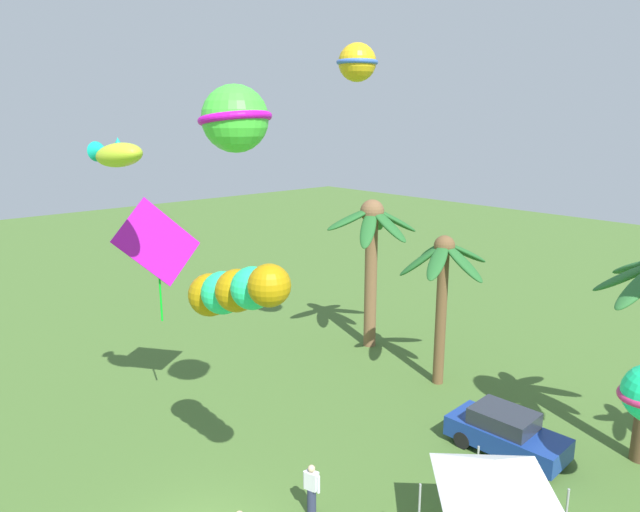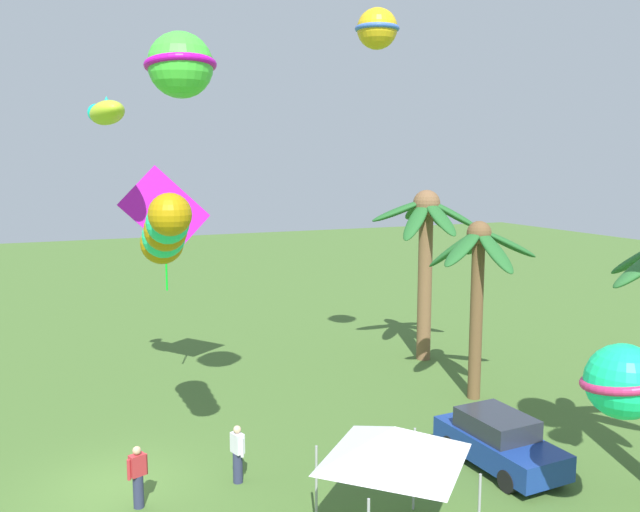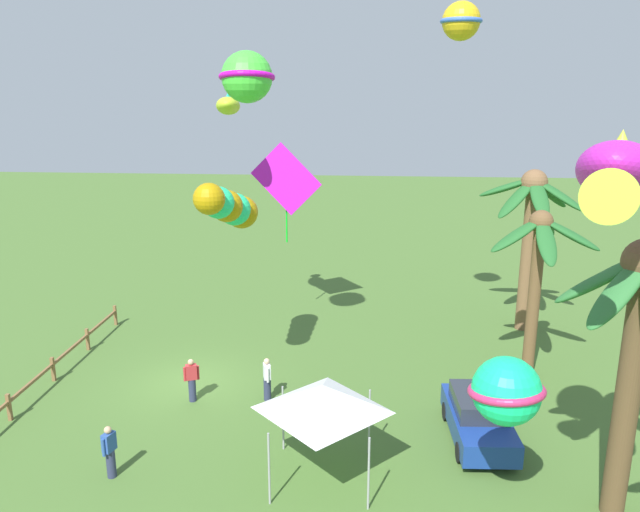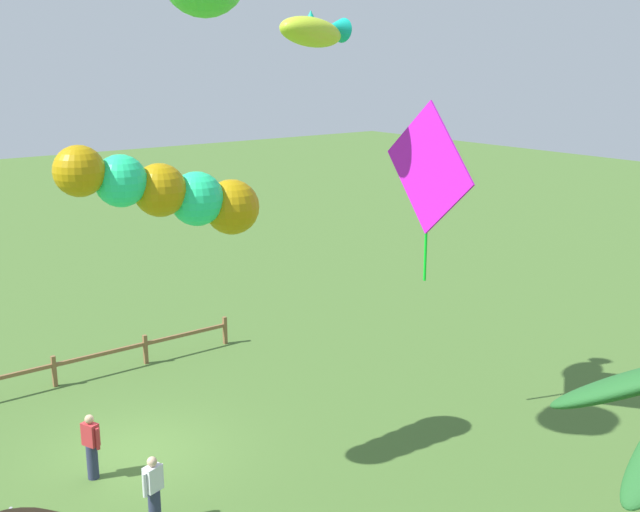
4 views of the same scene
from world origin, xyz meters
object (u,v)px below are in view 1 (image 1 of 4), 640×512
(parked_car_0, at_px, (506,432))
(spectator_2, at_px, (312,490))
(kite_tube_3, at_px, (233,291))
(kite_ball_0, at_px, (235,119))
(festival_tent, at_px, (495,474))
(palm_tree_0, at_px, (372,240))
(kite_ball_4, at_px, (357,62))
(palm_tree_2, at_px, (443,275))
(kite_fish_1, at_px, (116,154))
(kite_diamond_2, at_px, (157,244))

(parked_car_0, height_order, spectator_2, spectator_2)
(kite_tube_3, bearing_deg, spectator_2, 46.09)
(kite_ball_0, height_order, kite_tube_3, kite_ball_0)
(festival_tent, bearing_deg, kite_tube_3, -146.73)
(palm_tree_0, height_order, spectator_2, palm_tree_0)
(kite_ball_0, bearing_deg, palm_tree_0, 116.50)
(kite_tube_3, distance_m, kite_ball_4, 11.04)
(palm_tree_0, bearing_deg, kite_ball_0, -63.50)
(palm_tree_0, relative_size, parked_car_0, 1.85)
(palm_tree_2, bearing_deg, kite_fish_1, -104.57)
(kite_fish_1, relative_size, kite_diamond_2, 0.51)
(kite_ball_0, height_order, kite_fish_1, kite_ball_0)
(palm_tree_2, height_order, kite_ball_4, kite_ball_4)
(spectator_2, distance_m, festival_tent, 5.18)
(spectator_2, height_order, kite_diamond_2, kite_diamond_2)
(palm_tree_0, xyz_separation_m, festival_tent, (12.07, -8.29, -2.93))
(kite_fish_1, relative_size, kite_ball_4, 1.09)
(palm_tree_2, height_order, spectator_2, palm_tree_2)
(spectator_2, distance_m, kite_fish_1, 11.28)
(spectator_2, bearing_deg, festival_tent, 27.97)
(palm_tree_2, distance_m, kite_fish_1, 13.54)
(kite_ball_0, distance_m, kite_ball_4, 8.35)
(kite_diamond_2, bearing_deg, festival_tent, 12.11)
(palm_tree_2, distance_m, kite_ball_0, 12.24)
(kite_diamond_2, relative_size, kite_ball_4, 2.15)
(spectator_2, height_order, kite_fish_1, kite_fish_1)
(spectator_2, xyz_separation_m, kite_ball_0, (-2.05, -0.81, 10.27))
(palm_tree_0, distance_m, palm_tree_2, 5.02)
(kite_ball_0, xyz_separation_m, kite_ball_4, (-3.00, 7.52, 2.05))
(parked_car_0, height_order, kite_fish_1, kite_fish_1)
(palm_tree_2, height_order, kite_diamond_2, kite_diamond_2)
(kite_diamond_2, bearing_deg, kite_fish_1, -45.93)
(parked_car_0, bearing_deg, kite_diamond_2, -143.58)
(palm_tree_2, distance_m, kite_ball_4, 9.10)
(palm_tree_0, height_order, kite_fish_1, kite_fish_1)
(parked_car_0, xyz_separation_m, spectator_2, (-1.97, -7.01, 0.06))
(palm_tree_2, xyz_separation_m, spectator_2, (2.84, -9.67, -4.01))
(palm_tree_0, height_order, kite_diamond_2, kite_diamond_2)
(palm_tree_2, xyz_separation_m, kite_fish_1, (-3.14, -12.08, 5.25))
(kite_tube_3, bearing_deg, parked_car_0, 68.20)
(festival_tent, bearing_deg, palm_tree_2, 134.24)
(kite_ball_0, bearing_deg, kite_diamond_2, 175.45)
(kite_ball_0, bearing_deg, kite_fish_1, -157.86)
(kite_fish_1, height_order, kite_tube_3, kite_fish_1)
(palm_tree_2, bearing_deg, parked_car_0, -29.02)
(kite_ball_0, relative_size, kite_tube_3, 0.47)
(parked_car_0, distance_m, kite_diamond_2, 13.74)
(parked_car_0, distance_m, festival_tent, 5.54)
(palm_tree_2, relative_size, parked_car_0, 1.62)
(palm_tree_0, bearing_deg, palm_tree_2, -10.66)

